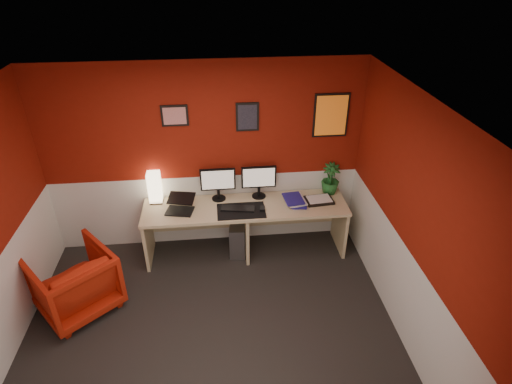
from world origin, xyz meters
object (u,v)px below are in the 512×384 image
shoji_lamp (155,188)px  armchair (74,282)px  desk (246,229)px  monitor_right (259,177)px  potted_plant (331,179)px  pc_tower (238,236)px  laptop (179,204)px  zen_tray (319,200)px  monitor_left (218,180)px

shoji_lamp → armchair: 1.45m
desk → monitor_right: (0.19, 0.22, 0.66)m
armchair → monitor_right: bearing=165.3°
potted_plant → pc_tower: bearing=-172.1°
laptop → zen_tray: (1.79, 0.06, -0.09)m
shoji_lamp → monitor_left: bearing=-1.3°
desk → monitor_left: size_ratio=4.48×
monitor_left → potted_plant: bearing=0.4°
shoji_lamp → armchair: size_ratio=0.49×
desk → monitor_right: size_ratio=4.48×
potted_plant → shoji_lamp: bearing=179.8°
shoji_lamp → zen_tray: size_ratio=1.14×
laptop → monitor_left: monitor_left is taller
potted_plant → monitor_left: bearing=-179.6°
monitor_right → shoji_lamp: bearing=179.5°
monitor_right → pc_tower: monitor_right is taller
shoji_lamp → laptop: size_ratio=1.21×
monitor_left → pc_tower: 0.84m
desk → monitor_left: 0.76m
armchair → shoji_lamp: bearing=-169.2°
potted_plant → pc_tower: potted_plant is taller
monitor_left → armchair: size_ratio=0.71×
monitor_right → armchair: 2.49m
zen_tray → potted_plant: 0.34m
armchair → zen_tray: bearing=155.8°
desk → pc_tower: size_ratio=5.78×
monitor_left → armchair: 2.04m
desk → monitor_left: monitor_left is taller
monitor_right → pc_tower: 0.87m
laptop → potted_plant: size_ratio=0.78×
shoji_lamp → monitor_right: bearing=-0.5°
potted_plant → armchair: potted_plant is taller
potted_plant → armchair: bearing=-162.0°
laptop → pc_tower: (0.72, 0.09, -0.61)m
pc_tower → shoji_lamp: bearing=176.7°
desk → shoji_lamp: (-1.14, 0.23, 0.56)m
zen_tray → armchair: (-2.95, -0.82, -0.38)m
laptop → zen_tray: bearing=14.3°
laptop → monitor_left: 0.58m
pc_tower → monitor_right: bearing=36.4°
desk → shoji_lamp: bearing=168.7°
laptop → potted_plant: (1.97, 0.26, 0.10)m
potted_plant → laptop: bearing=-172.4°
desk → monitor_right: monitor_right is taller
laptop → potted_plant: bearing=20.0°
zen_tray → laptop: bearing=-178.0°
monitor_left → potted_plant: monitor_left is taller
desk → monitor_left: (-0.33, 0.21, 0.66)m
monitor_left → monitor_right: 0.53m
laptop → monitor_left: (0.49, 0.25, 0.18)m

